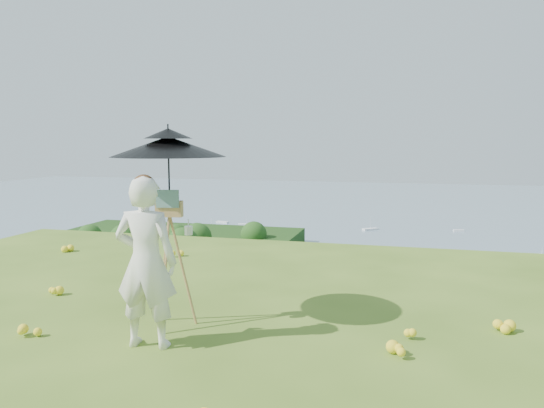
% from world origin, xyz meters
% --- Properties ---
extents(ground, '(14.00, 14.00, 0.00)m').
position_xyz_m(ground, '(0.00, 0.00, 0.00)').
color(ground, '#4C6F1F').
rests_on(ground, ground).
extents(shoreline_tier, '(170.00, 28.00, 8.00)m').
position_xyz_m(shoreline_tier, '(0.00, 75.00, -36.00)').
color(shoreline_tier, gray).
rests_on(shoreline_tier, bay_water).
extents(bay_water, '(700.00, 700.00, 0.00)m').
position_xyz_m(bay_water, '(0.00, 240.00, -34.00)').
color(bay_water, slate).
rests_on(bay_water, ground).
extents(peninsula, '(90.00, 60.00, 12.00)m').
position_xyz_m(peninsula, '(-75.00, 155.00, -29.00)').
color(peninsula, black).
rests_on(peninsula, bay_water).
extents(slope_trees, '(110.00, 50.00, 6.00)m').
position_xyz_m(slope_trees, '(0.00, 35.00, -15.00)').
color(slope_trees, '#1A4715').
rests_on(slope_trees, forest_slope).
extents(harbor_town, '(110.00, 22.00, 5.00)m').
position_xyz_m(harbor_town, '(0.00, 75.00, -29.50)').
color(harbor_town, beige).
rests_on(harbor_town, shoreline_tier).
extents(moored_boats, '(140.00, 140.00, 0.70)m').
position_xyz_m(moored_boats, '(-12.50, 161.00, -33.65)').
color(moored_boats, white).
rests_on(moored_boats, bay_water).
extents(wildflowers, '(10.00, 10.50, 0.12)m').
position_xyz_m(wildflowers, '(0.00, 0.25, 0.06)').
color(wildflowers, yellow).
rests_on(wildflowers, ground).
extents(painter, '(0.68, 0.49, 1.77)m').
position_xyz_m(painter, '(-1.02, 1.02, 0.88)').
color(painter, white).
rests_on(painter, ground).
extents(field_easel, '(0.69, 0.69, 1.57)m').
position_xyz_m(field_easel, '(-1.04, 1.63, 0.79)').
color(field_easel, '#A57945').
rests_on(field_easel, ground).
extents(sun_umbrella, '(1.41, 1.41, 1.00)m').
position_xyz_m(sun_umbrella, '(-1.05, 1.66, 1.79)').
color(sun_umbrella, black).
rests_on(sun_umbrella, field_easel).
extents(painter_cap, '(0.29, 0.32, 0.10)m').
position_xyz_m(painter_cap, '(-1.02, 1.02, 1.72)').
color(painter_cap, pink).
rests_on(painter_cap, painter).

